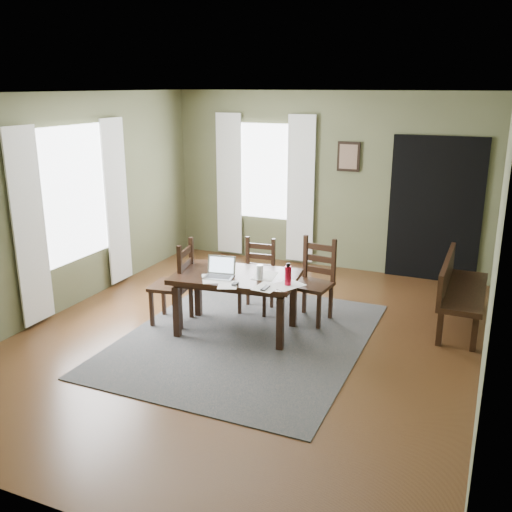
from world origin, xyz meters
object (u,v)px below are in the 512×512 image
at_px(chair_back_left, 257,276).
at_px(bench, 457,286).
at_px(water_bottle, 288,275).
at_px(laptop, 220,271).
at_px(chair_end, 175,284).
at_px(chair_back_right, 314,282).
at_px(dining_table, 236,281).

height_order(chair_back_left, bench, chair_back_left).
height_order(chair_back_left, water_bottle, water_bottle).
relative_size(bench, laptop, 4.10).
distance_m(chair_end, bench, 3.34).
relative_size(chair_back_right, water_bottle, 4.10).
distance_m(chair_back_right, water_bottle, 0.87).
distance_m(dining_table, chair_back_left, 0.74).
bearing_deg(chair_end, dining_table, 84.44).
height_order(dining_table, laptop, laptop).
height_order(bench, laptop, laptop).
xyz_separation_m(chair_end, water_bottle, (1.45, -0.06, 0.32)).
xyz_separation_m(chair_end, laptop, (0.65, -0.08, 0.26)).
relative_size(chair_end, chair_back_right, 1.02).
bearing_deg(chair_back_left, water_bottle, -54.41).
distance_m(chair_back_left, chair_back_right, 0.76).
distance_m(dining_table, chair_back_right, 1.00).
relative_size(chair_back_left, bench, 0.62).
xyz_separation_m(chair_end, chair_back_left, (0.74, 0.77, -0.05)).
xyz_separation_m(chair_end, bench, (3.10, 1.25, -0.00)).
height_order(dining_table, bench, bench).
distance_m(chair_back_right, bench, 1.69).
distance_m(dining_table, water_bottle, 0.71).
distance_m(dining_table, bench, 2.61).
distance_m(chair_back_left, water_bottle, 1.15).
bearing_deg(chair_back_right, water_bottle, -86.16).
bearing_deg(chair_back_right, laptop, -128.65).
xyz_separation_m(dining_table, chair_back_right, (0.71, 0.70, -0.13)).
xyz_separation_m(dining_table, water_bottle, (0.67, -0.11, 0.20)).
relative_size(bench, water_bottle, 6.05).
bearing_deg(dining_table, chair_back_left, 86.34).
distance_m(laptop, water_bottle, 0.81).
bearing_deg(chair_back_right, bench, 23.87).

